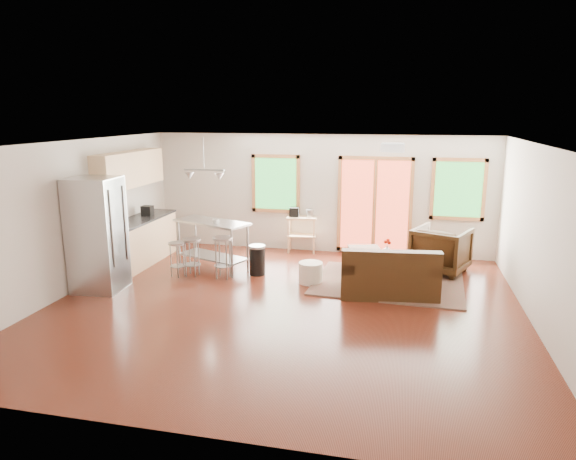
% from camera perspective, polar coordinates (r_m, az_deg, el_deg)
% --- Properties ---
extents(floor, '(7.50, 7.00, 0.02)m').
position_cam_1_polar(floor, '(8.38, -0.46, -8.54)').
color(floor, '#3D150D').
rests_on(floor, ground).
extents(ceiling, '(7.50, 7.00, 0.02)m').
position_cam_1_polar(ceiling, '(7.81, -0.49, 9.64)').
color(ceiling, silver).
rests_on(ceiling, ground).
extents(back_wall, '(7.50, 0.02, 2.60)m').
position_cam_1_polar(back_wall, '(11.38, 3.59, 4.04)').
color(back_wall, beige).
rests_on(back_wall, ground).
extents(left_wall, '(0.02, 7.00, 2.60)m').
position_cam_1_polar(left_wall, '(9.57, -22.97, 1.31)').
color(left_wall, beige).
rests_on(left_wall, ground).
extents(right_wall, '(0.02, 7.00, 2.60)m').
position_cam_1_polar(right_wall, '(8.04, 26.62, -1.11)').
color(right_wall, beige).
rests_on(right_wall, ground).
extents(front_wall, '(7.50, 0.02, 2.60)m').
position_cam_1_polar(front_wall, '(4.79, -10.27, -8.86)').
color(front_wall, beige).
rests_on(front_wall, ground).
extents(window_left, '(1.10, 0.05, 1.30)m').
position_cam_1_polar(window_left, '(11.50, -1.37, 5.16)').
color(window_left, '#1F5D24').
rests_on(window_left, back_wall).
extents(french_doors, '(1.60, 0.05, 2.10)m').
position_cam_1_polar(french_doors, '(11.24, 9.59, 2.73)').
color(french_doors, '#C14229').
rests_on(french_doors, back_wall).
extents(window_right, '(1.10, 0.05, 1.30)m').
position_cam_1_polar(window_right, '(11.21, 18.39, 4.30)').
color(window_right, '#1F5D24').
rests_on(window_right, back_wall).
extents(rug, '(2.76, 2.19, 0.03)m').
position_cam_1_polar(rug, '(9.60, 11.06, -5.81)').
color(rug, '#4B5539').
rests_on(rug, floor).
extents(loveseat, '(1.70, 1.08, 0.86)m').
position_cam_1_polar(loveseat, '(8.94, 11.16, -5.01)').
color(loveseat, black).
rests_on(loveseat, floor).
extents(coffee_table, '(0.91, 0.55, 0.36)m').
position_cam_1_polar(coffee_table, '(9.84, 13.19, -3.60)').
color(coffee_table, '#3D2014').
rests_on(coffee_table, floor).
extents(armchair, '(1.23, 1.20, 0.99)m').
position_cam_1_polar(armchair, '(10.39, 16.65, -1.90)').
color(armchair, black).
rests_on(armchair, floor).
extents(ottoman, '(0.74, 0.74, 0.41)m').
position_cam_1_polar(ottoman, '(10.42, 8.48, -3.09)').
color(ottoman, black).
rests_on(ottoman, floor).
extents(pouf, '(0.50, 0.50, 0.38)m').
position_cam_1_polar(pouf, '(9.44, 2.53, -4.75)').
color(pouf, '#EEE6CF').
rests_on(pouf, floor).
extents(vase, '(0.23, 0.23, 0.32)m').
position_cam_1_polar(vase, '(9.94, 10.95, -2.12)').
color(vase, silver).
rests_on(vase, coffee_table).
extents(book, '(0.22, 0.10, 0.29)m').
position_cam_1_polar(book, '(9.53, 13.26, -2.69)').
color(book, maroon).
rests_on(book, coffee_table).
extents(cabinets, '(0.64, 2.24, 2.30)m').
position_cam_1_polar(cabinets, '(10.90, -16.47, 1.14)').
color(cabinets, '#DBAF7F').
rests_on(cabinets, floor).
extents(refrigerator, '(0.86, 0.83, 1.99)m').
position_cam_1_polar(refrigerator, '(9.47, -20.39, -0.48)').
color(refrigerator, '#B7BABC').
rests_on(refrigerator, floor).
extents(island, '(1.66, 1.14, 0.98)m').
position_cam_1_polar(island, '(10.24, -8.41, -0.68)').
color(island, '#B7BABC').
rests_on(island, floor).
extents(cup, '(0.16, 0.14, 0.14)m').
position_cam_1_polar(cup, '(9.95, -8.03, 0.98)').
color(cup, silver).
rests_on(cup, island).
extents(bar_stool_a, '(0.39, 0.39, 0.66)m').
position_cam_1_polar(bar_stool_a, '(9.94, -12.24, -2.31)').
color(bar_stool_a, '#B7BABC').
rests_on(bar_stool_a, floor).
extents(bar_stool_b, '(0.35, 0.35, 0.73)m').
position_cam_1_polar(bar_stool_b, '(9.91, -10.65, -2.00)').
color(bar_stool_b, '#B7BABC').
rests_on(bar_stool_b, floor).
extents(bar_stool_c, '(0.38, 0.38, 0.80)m').
position_cam_1_polar(bar_stool_c, '(9.66, -7.27, -1.96)').
color(bar_stool_c, '#B7BABC').
rests_on(bar_stool_c, floor).
extents(trash_can, '(0.39, 0.39, 0.58)m').
position_cam_1_polar(trash_can, '(9.89, -3.43, -3.33)').
color(trash_can, black).
rests_on(trash_can, floor).
extents(kitchen_cart, '(0.71, 0.50, 1.01)m').
position_cam_1_polar(kitchen_cart, '(11.39, 1.44, 0.94)').
color(kitchen_cart, '#DBAF7F').
rests_on(kitchen_cart, floor).
extents(ceiling_flush, '(0.35, 0.35, 0.12)m').
position_cam_1_polar(ceiling_flush, '(8.21, 11.57, 8.99)').
color(ceiling_flush, white).
rests_on(ceiling_flush, ceiling).
extents(pendant_light, '(0.80, 0.18, 0.79)m').
position_cam_1_polar(pendant_light, '(9.88, -9.29, 6.03)').
color(pendant_light, gray).
rests_on(pendant_light, ceiling).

